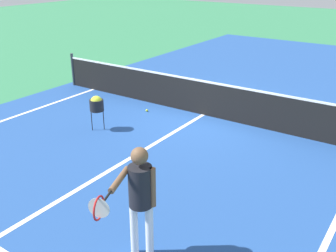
% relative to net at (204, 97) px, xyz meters
% --- Properties ---
extents(ground_plane, '(60.00, 60.00, 0.00)m').
position_rel_net_xyz_m(ground_plane, '(0.00, 0.00, -0.49)').
color(ground_plane, '#337F51').
extents(court_surface_inbounds, '(10.62, 24.40, 0.00)m').
position_rel_net_xyz_m(court_surface_inbounds, '(0.00, 0.00, -0.49)').
color(court_surface_inbounds, '#234C93').
rests_on(court_surface_inbounds, ground_plane).
extents(line_center_service, '(0.10, 6.40, 0.01)m').
position_rel_net_xyz_m(line_center_service, '(0.00, -3.20, -0.49)').
color(line_center_service, white).
rests_on(line_center_service, ground_plane).
extents(net, '(10.09, 0.09, 1.07)m').
position_rel_net_xyz_m(net, '(0.00, 0.00, 0.00)').
color(net, '#33383D').
rests_on(net, ground_plane).
extents(player_near, '(0.47, 1.21, 1.67)m').
position_rel_net_xyz_m(player_near, '(2.04, -5.34, 0.55)').
color(player_near, white).
rests_on(player_near, ground_plane).
extents(ball_hopper, '(0.34, 0.34, 0.87)m').
position_rel_net_xyz_m(ball_hopper, '(-1.63, -2.37, 0.18)').
color(ball_hopper, black).
rests_on(ball_hopper, ground_plane).
extents(tennis_ball_near_net, '(0.07, 0.07, 0.07)m').
position_rel_net_xyz_m(tennis_ball_near_net, '(-1.42, -0.67, -0.46)').
color(tennis_ball_near_net, '#CCE033').
rests_on(tennis_ball_near_net, ground_plane).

